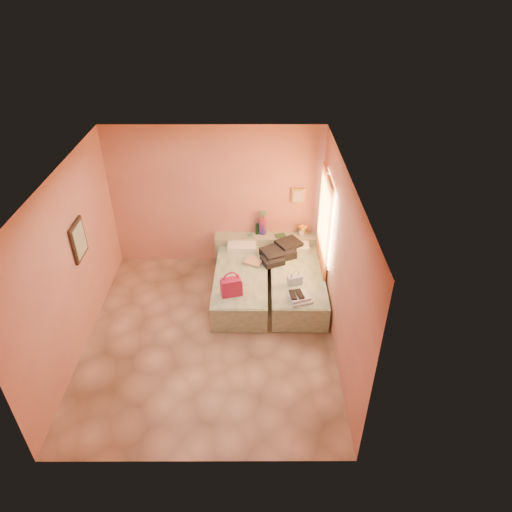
{
  "coord_description": "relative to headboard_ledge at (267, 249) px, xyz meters",
  "views": [
    {
      "loc": [
        0.74,
        -5.54,
        5.28
      ],
      "look_at": [
        0.75,
        0.85,
        1.0
      ],
      "focal_mm": 32.0,
      "sensor_mm": 36.0,
      "label": 1
    }
  ],
  "objects": [
    {
      "name": "ground",
      "position": [
        -0.98,
        -2.1,
        -0.33
      ],
      "size": [
        4.5,
        4.5,
        0.0
      ],
      "primitive_type": "plane",
      "color": "tan",
      "rests_on": "ground"
    },
    {
      "name": "khaki_garment",
      "position": [
        -0.27,
        -0.73,
        0.2
      ],
      "size": [
        0.38,
        0.35,
        0.05
      ],
      "primitive_type": "cube",
      "rotation": [
        0.0,
        0.0,
        -0.4
      ],
      "color": "tan",
      "rests_on": "bed_left"
    },
    {
      "name": "headboard_ledge",
      "position": [
        0.0,
        0.0,
        0.0
      ],
      "size": [
        2.05,
        0.3,
        0.65
      ],
      "primitive_type": "cube",
      "color": "gray",
      "rests_on": "ground"
    },
    {
      "name": "green_book",
      "position": [
        0.26,
        -0.03,
        0.34
      ],
      "size": [
        0.22,
        0.19,
        0.03
      ],
      "primitive_type": "cube",
      "rotation": [
        0.0,
        0.0,
        0.29
      ],
      "color": "#25462A",
      "rests_on": "headboard_ledge"
    },
    {
      "name": "room_walls",
      "position": [
        -0.77,
        -1.53,
        1.46
      ],
      "size": [
        4.02,
        4.51,
        2.81
      ],
      "color": "tan",
      "rests_on": "ground"
    },
    {
      "name": "clothes_pile",
      "position": [
        0.24,
        -0.51,
        0.27
      ],
      "size": [
        0.85,
        0.85,
        0.19
      ],
      "primitive_type": "cube",
      "rotation": [
        0.0,
        0.0,
        0.43
      ],
      "color": "black",
      "rests_on": "bed_right"
    },
    {
      "name": "bed_left",
      "position": [
        -0.49,
        -1.05,
        -0.08
      ],
      "size": [
        0.93,
        2.01,
        0.5
      ],
      "primitive_type": "cube",
      "rotation": [
        0.0,
        0.0,
        -0.02
      ],
      "color": "beige",
      "rests_on": "ground"
    },
    {
      "name": "flower_vase",
      "position": [
        0.68,
        0.03,
        0.46
      ],
      "size": [
        0.23,
        0.23,
        0.27
      ],
      "primitive_type": "cube",
      "rotation": [
        0.0,
        0.0,
        0.13
      ],
      "color": "white",
      "rests_on": "headboard_ledge"
    },
    {
      "name": "sandal_pair",
      "position": [
        0.44,
        -1.81,
        0.29
      ],
      "size": [
        0.22,
        0.27,
        0.03
      ],
      "primitive_type": "cube",
      "rotation": [
        0.0,
        0.0,
        0.13
      ],
      "color": "black",
      "rests_on": "towel_stack"
    },
    {
      "name": "water_bottle",
      "position": [
        -0.2,
        0.06,
        0.44
      ],
      "size": [
        0.06,
        0.06,
        0.23
      ],
      "primitive_type": "cylinder",
      "rotation": [
        0.0,
        0.0,
        0.01
      ],
      "color": "#14371F",
      "rests_on": "headboard_ledge"
    },
    {
      "name": "bed_right",
      "position": [
        0.52,
        -1.05,
        -0.08
      ],
      "size": [
        0.93,
        2.01,
        0.5
      ],
      "primitive_type": "cube",
      "rotation": [
        0.0,
        0.0,
        -0.02
      ],
      "color": "beige",
      "rests_on": "ground"
    },
    {
      "name": "blue_handbag",
      "position": [
        0.45,
        -1.38,
        0.26
      ],
      "size": [
        0.27,
        0.18,
        0.16
      ],
      "primitive_type": "cube",
      "rotation": [
        0.0,
        0.0,
        0.33
      ],
      "color": "#4667A9",
      "rests_on": "bed_right"
    },
    {
      "name": "magenta_handbag",
      "position": [
        -0.63,
        -1.65,
        0.34
      ],
      "size": [
        0.38,
        0.28,
        0.32
      ],
      "primitive_type": "cube",
      "rotation": [
        0.0,
        0.0,
        0.28
      ],
      "color": "#B11542",
      "rests_on": "bed_left"
    },
    {
      "name": "towel_stack",
      "position": [
        0.5,
        -1.82,
        0.23
      ],
      "size": [
        0.42,
        0.39,
        0.1
      ],
      "primitive_type": "cube",
      "rotation": [
        0.0,
        0.0,
        0.3
      ],
      "color": "white",
      "rests_on": "bed_right"
    },
    {
      "name": "rainbow_box",
      "position": [
        -0.08,
        0.07,
        0.56
      ],
      "size": [
        0.14,
        0.14,
        0.48
      ],
      "primitive_type": "cube",
      "rotation": [
        0.0,
        0.0,
        -0.42
      ],
      "color": "#B11542",
      "rests_on": "headboard_ledge"
    },
    {
      "name": "small_dish",
      "position": [
        -0.33,
        -0.03,
        0.34
      ],
      "size": [
        0.13,
        0.13,
        0.03
      ],
      "primitive_type": "cylinder",
      "rotation": [
        0.0,
        0.0,
        0.28
      ],
      "color": "#49876C",
      "rests_on": "headboard_ledge"
    }
  ]
}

